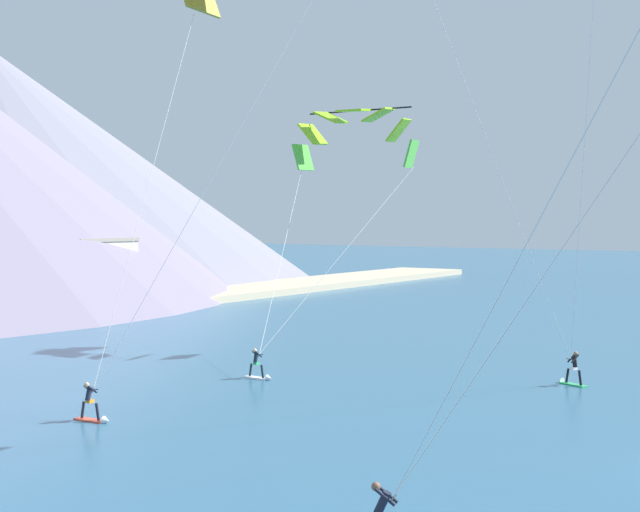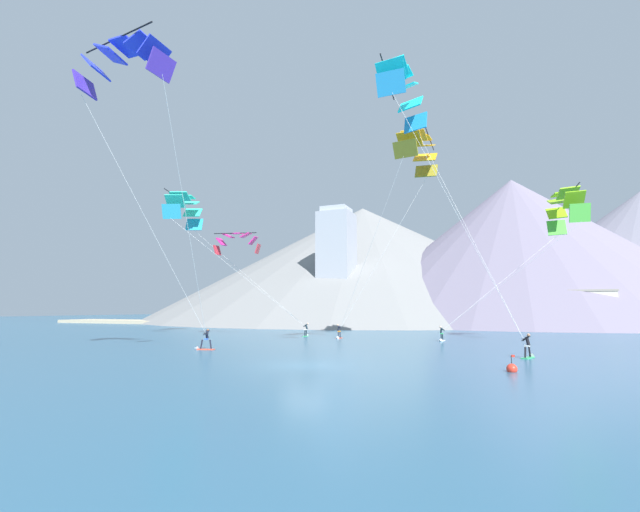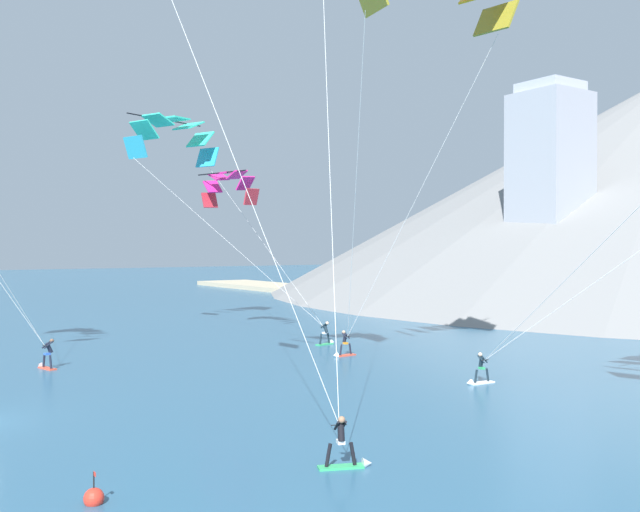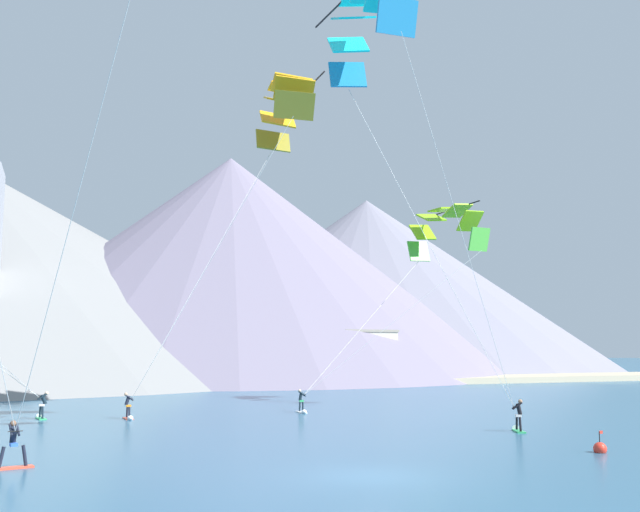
{
  "view_description": "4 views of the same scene",
  "coord_description": "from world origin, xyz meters",
  "px_view_note": "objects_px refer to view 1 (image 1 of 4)",
  "views": [
    {
      "loc": [
        -30.4,
        -4.76,
        8.22
      ],
      "look_at": [
        -3.37,
        13.39,
        6.84
      ],
      "focal_mm": 50.0,
      "sensor_mm": 36.0,
      "label": 1
    },
    {
      "loc": [
        10.78,
        -23.78,
        3.32
      ],
      "look_at": [
        -3.93,
        12.3,
        8.18
      ],
      "focal_mm": 24.0,
      "sensor_mm": 36.0,
      "label": 2
    },
    {
      "loc": [
        30.79,
        -3.99,
        6.97
      ],
      "look_at": [
        0.24,
        16.79,
        6.5
      ],
      "focal_mm": 40.0,
      "sensor_mm": 36.0,
      "label": 3
    },
    {
      "loc": [
        -10.17,
        -23.02,
        4.43
      ],
      "look_at": [
        2.56,
        11.71,
        9.13
      ],
      "focal_mm": 40.0,
      "sensor_mm": 36.0,
      "label": 4
    }
  ],
  "objects_px": {
    "kitesurfer_far_left": "(570,374)",
    "kitesurfer_far_right": "(94,410)",
    "parafoil_kite_near_trail": "(355,132)",
    "kitesurfer_near_trail": "(260,370)"
  },
  "relations": [
    {
      "from": "kitesurfer_far_left",
      "to": "kitesurfer_far_right",
      "type": "height_order",
      "value": "kitesurfer_far_left"
    },
    {
      "from": "parafoil_kite_near_trail",
      "to": "kitesurfer_far_left",
      "type": "bearing_deg",
      "value": -107.75
    },
    {
      "from": "parafoil_kite_near_trail",
      "to": "kitesurfer_far_right",
      "type": "bearing_deg",
      "value": -174.58
    },
    {
      "from": "kitesurfer_far_left",
      "to": "kitesurfer_far_right",
      "type": "bearing_deg",
      "value": 144.31
    },
    {
      "from": "kitesurfer_far_right",
      "to": "parafoil_kite_near_trail",
      "type": "distance_m",
      "value": 27.23
    },
    {
      "from": "kitesurfer_near_trail",
      "to": "parafoil_kite_near_trail",
      "type": "bearing_deg",
      "value": 8.96
    },
    {
      "from": "kitesurfer_far_right",
      "to": "parafoil_kite_near_trail",
      "type": "height_order",
      "value": "parafoil_kite_near_trail"
    },
    {
      "from": "kitesurfer_far_left",
      "to": "kitesurfer_far_right",
      "type": "xyz_separation_m",
      "value": [
        -18.67,
        13.41,
        -0.04
      ]
    },
    {
      "from": "kitesurfer_near_trail",
      "to": "kitesurfer_far_left",
      "type": "height_order",
      "value": "kitesurfer_far_left"
    },
    {
      "from": "kitesurfer_near_trail",
      "to": "kitesurfer_far_right",
      "type": "relative_size",
      "value": 1.0
    }
  ]
}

